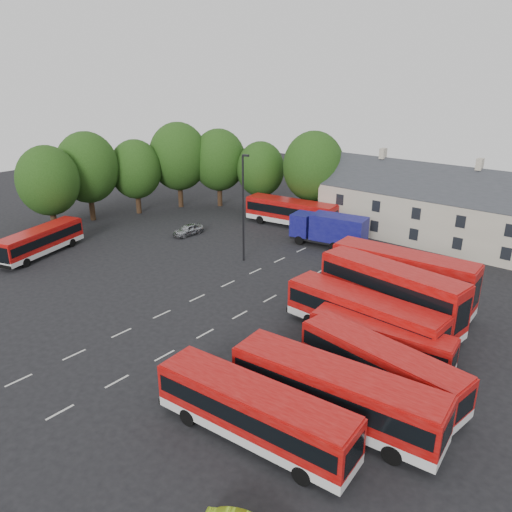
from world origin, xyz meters
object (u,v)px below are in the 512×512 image
(silver_car, at_px, (188,230))
(bus_west, at_px, (41,240))
(box_truck, at_px, (329,229))
(bus_dd_south, at_px, (390,291))
(bus_row_a, at_px, (254,409))
(lamppost, at_px, (243,206))

(silver_car, bearing_deg, bus_west, -112.07)
(bus_west, relative_size, box_truck, 1.20)
(bus_west, xyz_separation_m, box_truck, (22.25, 22.08, 0.32))
(bus_dd_south, distance_m, box_truck, 18.18)
(silver_car, bearing_deg, bus_dd_south, -6.86)
(bus_dd_south, xyz_separation_m, box_truck, (-13.20, 12.48, -0.64))
(bus_dd_south, distance_m, bus_west, 36.74)
(box_truck, bearing_deg, bus_west, -144.51)
(bus_dd_south, bearing_deg, bus_west, -157.71)
(bus_west, distance_m, silver_car, 16.37)
(bus_row_a, relative_size, box_truck, 1.34)
(bus_dd_south, bearing_deg, silver_car, 176.87)
(bus_dd_south, relative_size, lamppost, 1.07)
(lamppost, bearing_deg, bus_row_a, -47.88)
(bus_west, bearing_deg, box_truck, -62.39)
(bus_row_a, distance_m, silver_car, 36.29)
(bus_dd_south, height_order, box_truck, bus_dd_south)
(silver_car, bearing_deg, bus_row_a, -34.08)
(box_truck, bearing_deg, bus_row_a, -74.53)
(bus_west, xyz_separation_m, silver_car, (7.03, 14.75, -1.08))
(bus_dd_south, bearing_deg, lamppost, 177.41)
(bus_row_a, distance_m, bus_west, 36.55)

